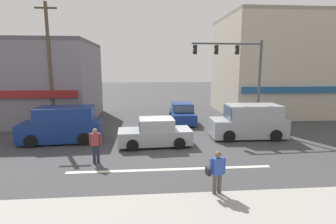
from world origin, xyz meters
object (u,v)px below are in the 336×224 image
object	(u,v)px
traffic_light_mast	(242,69)
van_crossing_leftbound	(249,122)
utility_pole_far_right	(245,68)
sedan_waiting_far	(182,114)
utility_pole_near_left	(50,67)
van_crossing_rightbound	(63,125)
sedan_crossing_center	(155,133)
pedestrian_foreground_with_bag	(217,172)
pedestrian_mid_crossing	(96,144)

from	to	relation	value
traffic_light_mast	van_crossing_leftbound	distance (m)	3.82
utility_pole_far_right	traffic_light_mast	bearing A→B (deg)	-113.83
van_crossing_leftbound	sedan_waiting_far	bearing A→B (deg)	126.65
utility_pole_far_right	utility_pole_near_left	bearing A→B (deg)	-168.50
sedan_waiting_far	van_crossing_leftbound	bearing A→B (deg)	-53.35
utility_pole_near_left	van_crossing_rightbound	distance (m)	4.71
utility_pole_far_right	sedan_waiting_far	distance (m)	6.56
sedan_crossing_center	sedan_waiting_far	distance (m)	6.43
traffic_light_mast	pedestrian_foreground_with_bag	xyz separation A→B (m)	(-4.15, -9.31, -3.35)
traffic_light_mast	pedestrian_mid_crossing	xyz separation A→B (m)	(-8.87, -5.63, -3.35)
traffic_light_mast	van_crossing_leftbound	world-z (taller)	traffic_light_mast
sedan_waiting_far	pedestrian_mid_crossing	world-z (taller)	pedestrian_mid_crossing
utility_pole_near_left	traffic_light_mast	size ratio (longest dim) A/B	1.39
pedestrian_foreground_with_bag	utility_pole_near_left	bearing A→B (deg)	130.57
sedan_waiting_far	pedestrian_mid_crossing	xyz separation A→B (m)	(-5.23, -8.51, 0.24)
utility_pole_near_left	sedan_crossing_center	world-z (taller)	utility_pole_near_left
sedan_crossing_center	van_crossing_leftbound	xyz separation A→B (m)	(5.96, 1.16, 0.29)
utility_pole_far_right	van_crossing_rightbound	world-z (taller)	utility_pole_far_right
traffic_light_mast	pedestrian_mid_crossing	bearing A→B (deg)	-147.63
traffic_light_mast	utility_pole_far_right	bearing A→B (deg)	66.17
pedestrian_foreground_with_bag	van_crossing_leftbound	bearing A→B (deg)	61.02
traffic_light_mast	van_crossing_rightbound	bearing A→B (deg)	-170.60
sedan_waiting_far	van_crossing_rightbound	world-z (taller)	van_crossing_rightbound
utility_pole_near_left	van_crossing_leftbound	distance (m)	13.63
sedan_crossing_center	van_crossing_leftbound	distance (m)	6.08
van_crossing_rightbound	pedestrian_mid_crossing	world-z (taller)	van_crossing_rightbound
utility_pole_far_right	van_crossing_rightbound	distance (m)	14.82
sedan_crossing_center	pedestrian_foreground_with_bag	world-z (taller)	pedestrian_foreground_with_bag
sedan_waiting_far	van_crossing_leftbound	size ratio (longest dim) A/B	0.89
utility_pole_far_right	pedestrian_mid_crossing	bearing A→B (deg)	-137.97
traffic_light_mast	pedestrian_mid_crossing	world-z (taller)	traffic_light_mast
traffic_light_mast	sedan_crossing_center	bearing A→B (deg)	-152.89
utility_pole_far_right	traffic_light_mast	size ratio (longest dim) A/B	1.34
traffic_light_mast	sedan_crossing_center	size ratio (longest dim) A/B	1.48
traffic_light_mast	van_crossing_leftbound	size ratio (longest dim) A/B	1.34
utility_pole_near_left	pedestrian_mid_crossing	xyz separation A→B (m)	(4.06, -6.58, -3.51)
van_crossing_rightbound	utility_pole_far_right	bearing A→B (deg)	23.83
sedan_crossing_center	van_crossing_rightbound	bearing A→B (deg)	167.73
sedan_crossing_center	pedestrian_foreground_with_bag	distance (m)	6.50
utility_pole_near_left	van_crossing_rightbound	world-z (taller)	utility_pole_near_left
van_crossing_leftbound	sedan_crossing_center	bearing A→B (deg)	-168.97
utility_pole_near_left	traffic_light_mast	world-z (taller)	utility_pole_near_left
utility_pole_near_left	sedan_waiting_far	world-z (taller)	utility_pole_near_left
utility_pole_near_left	pedestrian_mid_crossing	bearing A→B (deg)	-58.29
van_crossing_leftbound	pedestrian_mid_crossing	distance (m)	9.56
utility_pole_near_left	sedan_crossing_center	distance (m)	8.84
utility_pole_near_left	traffic_light_mast	bearing A→B (deg)	-4.21
van_crossing_rightbound	pedestrian_foreground_with_bag	size ratio (longest dim) A/B	2.83
utility_pole_near_left	sedan_waiting_far	xyz separation A→B (m)	(9.30, 1.93, -3.74)
van_crossing_rightbound	pedestrian_mid_crossing	bearing A→B (deg)	-55.04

